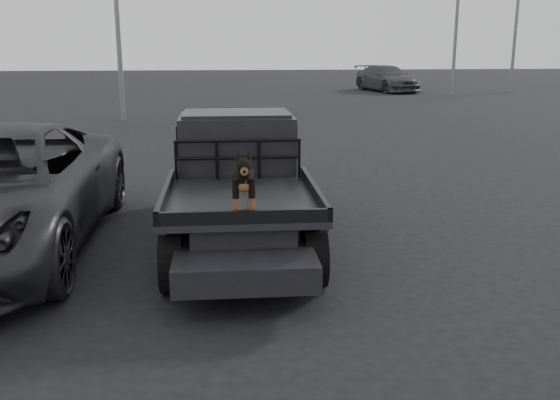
{
  "coord_description": "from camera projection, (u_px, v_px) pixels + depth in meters",
  "views": [
    {
      "loc": [
        -0.64,
        -6.84,
        2.83
      ],
      "look_at": [
        -0.06,
        -0.46,
        1.21
      ],
      "focal_mm": 40.0,
      "sensor_mm": 36.0,
      "label": 1
    }
  ],
  "objects": [
    {
      "name": "headache_rack",
      "position": [
        238.0,
        160.0,
        8.92
      ],
      "size": [
        1.8,
        0.08,
        0.55
      ],
      "primitive_type": null,
      "color": "black",
      "rests_on": "flatbed_ute"
    },
    {
      "name": "ground",
      "position": [
        281.0,
        289.0,
        7.35
      ],
      "size": [
        120.0,
        120.0,
        0.0
      ],
      "primitive_type": "plane",
      "color": "black",
      "rests_on": "ground"
    },
    {
      "name": "flatbed_ute",
      "position": [
        239.0,
        213.0,
        8.91
      ],
      "size": [
        2.0,
        5.4,
        0.92
      ],
      "primitive_type": null,
      "color": "black",
      "rests_on": "ground"
    },
    {
      "name": "dog",
      "position": [
        243.0,
        182.0,
        7.06
      ],
      "size": [
        0.32,
        0.6,
        0.74
      ],
      "primitive_type": null,
      "color": "black",
      "rests_on": "flatbed_ute"
    },
    {
      "name": "ute_cab",
      "position": [
        237.0,
        140.0,
        9.61
      ],
      "size": [
        1.72,
        1.3,
        0.88
      ],
      "primitive_type": null,
      "color": "black",
      "rests_on": "flatbed_ute"
    },
    {
      "name": "distant_car_b",
      "position": [
        387.0,
        78.0,
        36.88
      ],
      "size": [
        3.34,
        5.5,
        1.49
      ],
      "primitive_type": "imported",
      "rotation": [
        0.0,
        0.0,
        0.26
      ],
      "color": "#3F3F43",
      "rests_on": "ground"
    }
  ]
}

